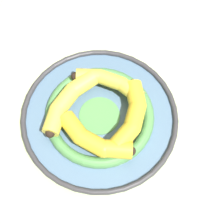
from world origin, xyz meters
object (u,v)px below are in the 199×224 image
at_px(decorative_bowl, 100,116).
at_px(banana_d, 111,83).
at_px(banana_b, 92,139).
at_px(banana_c, 131,117).
at_px(banana_a, 69,100).

relative_size(decorative_bowl, banana_d, 2.35).
bearing_deg(banana_b, decorative_bowl, 106.49).
bearing_deg(banana_d, banana_c, 137.72).
relative_size(banana_a, banana_d, 1.15).
distance_m(banana_a, banana_c, 0.14).
distance_m(decorative_bowl, banana_c, 0.08).
xyz_separation_m(decorative_bowl, banana_b, (-0.05, 0.05, 0.04)).
relative_size(decorative_bowl, banana_a, 2.04).
bearing_deg(banana_d, banana_b, 94.69).
distance_m(banana_b, banana_d, 0.14).
bearing_deg(decorative_bowl, banana_a, 43.10).
relative_size(banana_c, banana_d, 0.97).
xyz_separation_m(banana_a, banana_b, (-0.10, -0.00, -0.00)).
bearing_deg(decorative_bowl, banana_d, -50.09).
distance_m(decorative_bowl, banana_a, 0.08).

